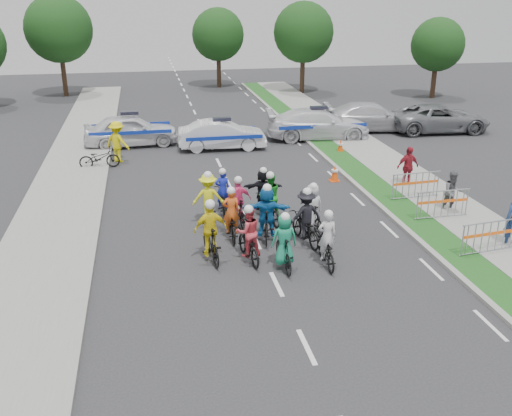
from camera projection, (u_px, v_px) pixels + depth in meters
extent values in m
plane|color=#28282B|center=(277.00, 284.00, 15.68)|extent=(90.00, 90.00, 0.00)
cube|color=gray|center=(380.00, 206.00, 21.15)|extent=(0.20, 60.00, 0.12)
cube|color=#184B19|center=(397.00, 205.00, 21.28)|extent=(1.20, 60.00, 0.11)
cube|color=gray|center=(442.00, 202.00, 21.60)|extent=(2.40, 60.00, 0.13)
cube|color=gray|center=(54.00, 230.00, 19.06)|extent=(3.00, 60.00, 0.13)
imported|color=black|center=(326.00, 250.00, 16.66)|extent=(0.69, 1.75, 0.90)
imported|color=silver|center=(327.00, 236.00, 16.44)|extent=(0.57, 0.39, 1.51)
sphere|color=white|center=(329.00, 214.00, 16.15)|extent=(0.26, 0.26, 0.26)
imported|color=black|center=(284.00, 252.00, 16.42)|extent=(0.50, 1.70, 1.01)
imported|color=#18875F|center=(284.00, 239.00, 16.22)|extent=(0.75, 0.50, 1.52)
sphere|color=white|center=(285.00, 217.00, 15.92)|extent=(0.26, 0.26, 0.26)
imported|color=black|center=(248.00, 246.00, 16.92)|extent=(0.87, 1.84, 0.93)
imported|color=#D43A47|center=(248.00, 231.00, 16.70)|extent=(0.83, 0.69, 1.55)
sphere|color=white|center=(249.00, 209.00, 16.39)|extent=(0.27, 0.27, 0.27)
imported|color=black|center=(211.00, 243.00, 16.91)|extent=(0.75, 1.91, 1.12)
imported|color=yellow|center=(211.00, 229.00, 16.69)|extent=(1.03, 0.53, 1.68)
sphere|color=white|center=(210.00, 204.00, 16.36)|extent=(0.29, 0.29, 0.29)
imported|color=black|center=(305.00, 229.00, 18.08)|extent=(0.97, 1.94, 0.97)
imported|color=black|center=(306.00, 214.00, 17.86)|extent=(1.14, 0.78, 1.62)
sphere|color=white|center=(307.00, 192.00, 17.54)|extent=(0.28, 0.28, 0.28)
imported|color=black|center=(266.00, 224.00, 18.30)|extent=(0.87, 1.90, 1.10)
imported|color=#1869B5|center=(267.00, 211.00, 18.09)|extent=(1.60, 0.79, 1.66)
sphere|color=white|center=(267.00, 188.00, 17.77)|extent=(0.29, 0.29, 0.29)
imported|color=black|center=(231.00, 225.00, 18.45)|extent=(0.68, 1.78, 0.92)
imported|color=#E05A1C|center=(231.00, 211.00, 18.23)|extent=(0.57, 0.39, 1.54)
sphere|color=white|center=(231.00, 191.00, 17.93)|extent=(0.27, 0.27, 0.27)
imported|color=black|center=(311.00, 218.00, 18.91)|extent=(0.79, 1.73, 1.00)
imported|color=silver|center=(312.00, 206.00, 18.71)|extent=(0.82, 0.62, 1.51)
sphere|color=white|center=(314.00, 187.00, 18.41)|extent=(0.26, 0.26, 0.26)
imported|color=black|center=(269.00, 209.00, 19.74)|extent=(0.93, 1.90, 0.96)
imported|color=#1A9223|center=(270.00, 196.00, 19.52)|extent=(0.86, 0.72, 1.60)
sphere|color=white|center=(270.00, 175.00, 19.20)|extent=(0.28, 0.28, 0.28)
imported|color=black|center=(238.00, 212.00, 19.38)|extent=(0.80, 1.79, 1.04)
imported|color=#FE468D|center=(238.00, 200.00, 19.18)|extent=(0.97, 0.54, 1.56)
sphere|color=white|center=(238.00, 180.00, 18.87)|extent=(0.27, 0.27, 0.27)
imported|color=black|center=(209.00, 211.00, 19.50)|extent=(0.90, 1.98, 1.00)
imported|color=#ECF619|center=(208.00, 197.00, 19.27)|extent=(1.15, 0.75, 1.67)
sphere|color=white|center=(208.00, 175.00, 18.95)|extent=(0.29, 0.29, 0.29)
imported|color=black|center=(263.00, 200.00, 20.49)|extent=(0.73, 1.73, 1.01)
imported|color=black|center=(263.00, 189.00, 20.29)|extent=(1.46, 0.66, 1.52)
sphere|color=white|center=(263.00, 171.00, 19.99)|extent=(0.26, 0.26, 0.26)
imported|color=black|center=(223.00, 201.00, 20.54)|extent=(0.72, 1.73, 0.89)
imported|color=#1926BD|center=(223.00, 189.00, 20.32)|extent=(0.56, 0.39, 1.47)
sphere|color=white|center=(222.00, 172.00, 20.04)|extent=(0.26, 0.26, 0.26)
imported|color=silver|center=(131.00, 130.00, 29.33)|extent=(4.89, 2.24, 1.62)
imported|color=silver|center=(222.00, 135.00, 28.75)|extent=(4.47, 1.78, 1.45)
imported|color=silver|center=(318.00, 124.00, 30.68)|extent=(5.78, 2.88, 1.61)
imported|color=#B6B5BB|center=(372.00, 117.00, 32.52)|extent=(5.66, 2.82, 1.58)
imported|color=slate|center=(440.00, 118.00, 32.25)|extent=(5.72, 2.98, 1.54)
imported|color=#515055|center=(453.00, 192.00, 20.44)|extent=(0.78, 0.62, 1.55)
imported|color=maroon|center=(408.00, 167.00, 23.18)|extent=(1.03, 0.55, 1.68)
imported|color=#D9CB0B|center=(117.00, 142.00, 26.50)|extent=(1.42, 1.32, 1.92)
cube|color=#F24C0C|center=(334.00, 180.00, 24.15)|extent=(0.40, 0.40, 0.03)
cone|color=#F24C0C|center=(335.00, 173.00, 24.03)|extent=(0.36, 0.36, 0.70)
cylinder|color=silver|center=(335.00, 171.00, 24.00)|extent=(0.29, 0.29, 0.08)
cube|color=#F24C0C|center=(340.00, 153.00, 28.26)|extent=(0.40, 0.40, 0.03)
cone|color=#F24C0C|center=(340.00, 146.00, 28.14)|extent=(0.36, 0.36, 0.70)
cylinder|color=silver|center=(341.00, 144.00, 28.10)|extent=(0.29, 0.29, 0.08)
imported|color=black|center=(99.00, 158.00, 25.73)|extent=(1.83, 0.75, 0.94)
cylinder|color=#382619|center=(302.00, 72.00, 44.19)|extent=(0.36, 0.36, 3.25)
sphere|color=#193711|center=(303.00, 32.00, 43.14)|extent=(4.55, 4.55, 4.55)
cylinder|color=#382619|center=(434.00, 79.00, 42.24)|extent=(0.36, 0.36, 2.75)
sphere|color=#193711|center=(438.00, 44.00, 41.36)|extent=(3.85, 3.85, 3.85)
cylinder|color=#382619|center=(64.00, 73.00, 42.73)|extent=(0.36, 0.36, 3.50)
sphere|color=#193711|center=(58.00, 29.00, 41.60)|extent=(4.90, 4.90, 4.90)
cylinder|color=#382619|center=(219.00, 69.00, 46.82)|extent=(0.36, 0.36, 3.00)
sphere|color=#193711|center=(218.00, 34.00, 45.85)|extent=(4.20, 4.20, 4.20)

